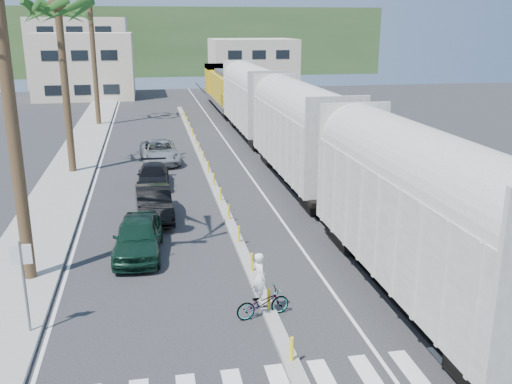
# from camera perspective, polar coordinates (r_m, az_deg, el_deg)

# --- Properties ---
(ground) EXTENTS (140.00, 140.00, 0.00)m
(ground) POSITION_cam_1_polar(r_m,az_deg,el_deg) (17.13, 2.71, -15.10)
(ground) COLOR #28282B
(ground) RESTS_ON ground
(sidewalk) EXTENTS (3.00, 90.00, 0.15)m
(sidewalk) POSITION_cam_1_polar(r_m,az_deg,el_deg) (40.49, -17.63, 2.95)
(sidewalk) COLOR gray
(sidewalk) RESTS_ON ground
(rails) EXTENTS (1.56, 100.00, 0.06)m
(rails) POSITION_cam_1_polar(r_m,az_deg,el_deg) (43.95, 0.59, 4.68)
(rails) COLOR black
(rails) RESTS_ON ground
(median) EXTENTS (0.45, 60.00, 0.85)m
(median) POSITION_cam_1_polar(r_m,az_deg,el_deg) (35.45, -4.78, 1.85)
(median) COLOR gray
(median) RESTS_ON ground
(lane_markings) EXTENTS (9.42, 90.00, 0.01)m
(lane_markings) POSITION_cam_1_polar(r_m,az_deg,el_deg) (40.22, -8.61, 3.35)
(lane_markings) COLOR silver
(lane_markings) RESTS_ON ground
(freight_train) EXTENTS (3.00, 60.94, 5.85)m
(freight_train) POSITION_cam_1_polar(r_m,az_deg,el_deg) (38.30, 2.19, 7.30)
(freight_train) COLOR #A4A196
(freight_train) RESTS_ON ground
(street_sign) EXTENTS (0.60, 0.08, 3.00)m
(street_sign) POSITION_cam_1_polar(r_m,az_deg,el_deg) (18.03, -22.24, -7.65)
(street_sign) COLOR slate
(street_sign) RESTS_ON ground
(buildings) EXTENTS (38.00, 27.00, 10.00)m
(buildings) POSITION_cam_1_polar(r_m,az_deg,el_deg) (86.02, -13.05, 12.91)
(buildings) COLOR beige
(buildings) RESTS_ON ground
(hillside) EXTENTS (80.00, 20.00, 12.00)m
(hillside) POSITION_cam_1_polar(r_m,az_deg,el_deg) (114.28, -9.33, 14.69)
(hillside) COLOR #385628
(hillside) RESTS_ON ground
(car_lead) EXTENTS (2.41, 4.82, 1.57)m
(car_lead) POSITION_cam_1_polar(r_m,az_deg,el_deg) (23.40, -11.70, -4.38)
(car_lead) COLOR black
(car_lead) RESTS_ON ground
(car_second) EXTENTS (2.09, 4.78, 1.52)m
(car_second) POSITION_cam_1_polar(r_m,az_deg,el_deg) (27.62, -10.18, -1.12)
(car_second) COLOR black
(car_second) RESTS_ON ground
(car_third) EXTENTS (2.07, 4.47, 1.26)m
(car_third) POSITION_cam_1_polar(r_m,az_deg,el_deg) (33.15, -10.24, 1.59)
(car_third) COLOR black
(car_third) RESTS_ON ground
(car_rear) EXTENTS (3.12, 5.57, 1.46)m
(car_rear) POSITION_cam_1_polar(r_m,az_deg,el_deg) (39.02, -9.62, 4.00)
(car_rear) COLOR #A1A3A6
(car_rear) RESTS_ON ground
(cyclist) EXTENTS (1.36, 2.04, 2.18)m
(cyclist) POSITION_cam_1_polar(r_m,az_deg,el_deg) (18.30, 0.61, -10.45)
(cyclist) COLOR #9EA0A5
(cyclist) RESTS_ON ground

